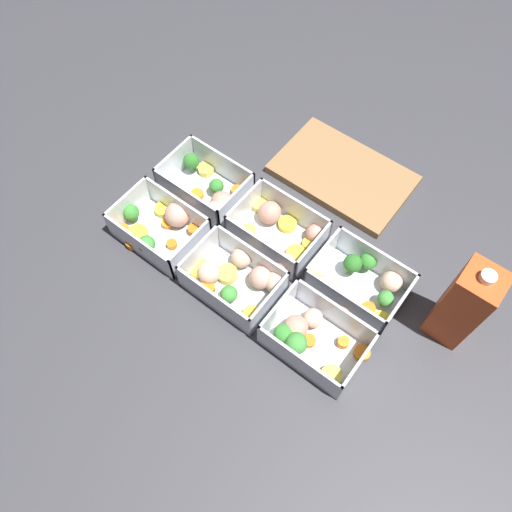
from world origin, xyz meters
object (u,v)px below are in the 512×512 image
object	(u,v)px
container_near_center	(238,278)
container_far_left	(209,190)
container_far_right	(358,284)
container_near_left	(160,226)
container_far_center	(280,233)
container_near_right	(309,337)
juice_carton	(463,305)

from	to	relation	value
container_near_center	container_far_left	world-z (taller)	same
container_far_right	container_near_left	bearing A→B (deg)	-161.02
container_near_left	container_far_left	bearing A→B (deg)	80.71
container_far_center	container_far_right	bearing A→B (deg)	-0.98
container_far_center	container_near_right	bearing A→B (deg)	-40.35
container_near_right	juice_carton	size ratio (longest dim) A/B	0.87
container_far_right	container_far_left	bearing A→B (deg)	-179.34
container_far_left	container_far_center	bearing A→B (deg)	2.36
container_near_left	container_far_right	size ratio (longest dim) A/B	0.94
container_near_center	container_far_left	bearing A→B (deg)	144.79
container_near_right	juice_carton	distance (m)	0.26
container_far_right	juice_carton	xyz separation A→B (m)	(0.16, 0.04, 0.07)
container_far_center	juice_carton	world-z (taller)	juice_carton
container_near_center	juice_carton	xyz separation A→B (m)	(0.35, 0.16, 0.07)
juice_carton	container_far_right	bearing A→B (deg)	-167.62
container_near_center	container_far_right	size ratio (longest dim) A/B	1.06
container_far_left	container_far_center	xyz separation A→B (m)	(0.17, 0.01, -0.00)
container_far_right	container_near_center	bearing A→B (deg)	-145.68
container_far_right	juice_carton	distance (m)	0.18
container_near_center	container_far_center	size ratio (longest dim) A/B	1.07
container_near_right	container_far_right	world-z (taller)	same
container_near_left	juice_carton	bearing A→B (deg)	17.01
container_near_right	container_far_left	xyz separation A→B (m)	(-0.34, 0.14, 0.00)
container_near_center	container_far_center	world-z (taller)	same
container_near_center	container_far_left	xyz separation A→B (m)	(-0.17, 0.12, 0.00)
container_near_center	container_far_right	distance (m)	0.22
container_near_right	juice_carton	world-z (taller)	juice_carton
container_near_right	container_far_center	size ratio (longest dim) A/B	0.98
container_near_left	container_far_left	size ratio (longest dim) A/B	0.97
container_near_left	container_near_right	distance (m)	0.36
container_near_center	container_far_center	xyz separation A→B (m)	(0.00, 0.13, -0.00)
container_far_right	juice_carton	size ratio (longest dim) A/B	0.89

